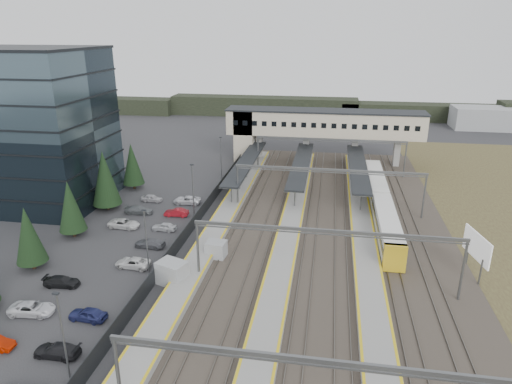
% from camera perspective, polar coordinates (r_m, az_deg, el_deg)
% --- Properties ---
extents(ground, '(220.00, 220.00, 0.00)m').
position_cam_1_polar(ground, '(59.71, -3.10, -7.02)').
color(ground, '#2B2B2D').
rests_on(ground, ground).
extents(office_building, '(24.30, 18.30, 24.30)m').
position_cam_1_polar(office_building, '(81.23, -27.14, 7.20)').
color(office_building, '#384A53').
rests_on(office_building, ground).
extents(conifer_row, '(4.42, 49.82, 9.50)m').
position_cam_1_polar(conifer_row, '(62.83, -24.01, -2.57)').
color(conifer_row, black).
rests_on(conifer_row, ground).
extents(car_park, '(10.60, 44.61, 1.29)m').
position_cam_1_polar(car_park, '(58.21, -17.54, -8.07)').
color(car_park, silver).
rests_on(car_park, ground).
extents(lampposts, '(0.50, 53.25, 8.07)m').
position_cam_1_polar(lampposts, '(61.12, -10.28, -2.21)').
color(lampposts, slate).
rests_on(lampposts, ground).
extents(fence, '(0.08, 90.00, 2.00)m').
position_cam_1_polar(fence, '(65.22, -7.77, -3.80)').
color(fence, '#26282B').
rests_on(fence, ground).
extents(relay_cabin_near, '(3.76, 3.27, 2.62)m').
position_cam_1_polar(relay_cabin_near, '(52.26, -10.43, -9.89)').
color(relay_cabin_near, '#949799').
rests_on(relay_cabin_near, ground).
extents(relay_cabin_far, '(2.56, 2.21, 2.19)m').
position_cam_1_polar(relay_cabin_far, '(57.00, -5.00, -7.21)').
color(relay_cabin_far, '#949799').
rests_on(relay_cabin_far, ground).
extents(rail_corridor, '(34.00, 90.00, 0.92)m').
position_cam_1_polar(rail_corridor, '(62.93, 6.25, -5.35)').
color(rail_corridor, '#342D27').
rests_on(rail_corridor, ground).
extents(canopies, '(23.10, 30.00, 3.28)m').
position_cam_1_polar(canopies, '(82.38, 5.66, 3.50)').
color(canopies, black).
rests_on(canopies, ground).
extents(footbridge, '(40.40, 6.40, 11.20)m').
position_cam_1_polar(footbridge, '(95.94, 6.81, 8.26)').
color(footbridge, '#C0B69A').
rests_on(footbridge, ground).
extents(gantries, '(28.40, 62.28, 7.17)m').
position_cam_1_polar(gantries, '(58.81, 8.93, -1.28)').
color(gantries, slate).
rests_on(gantries, ground).
extents(train, '(2.62, 36.45, 3.30)m').
position_cam_1_polar(train, '(71.55, 15.33, -1.41)').
color(train, silver).
rests_on(train, ground).
extents(billboard, '(1.31, 5.96, 5.14)m').
position_cam_1_polar(billboard, '(57.83, 25.86, -6.26)').
color(billboard, slate).
rests_on(billboard, ground).
extents(treeline_far, '(170.00, 19.00, 7.00)m').
position_cam_1_polar(treeline_far, '(146.70, 14.16, 9.82)').
color(treeline_far, black).
rests_on(treeline_far, ground).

